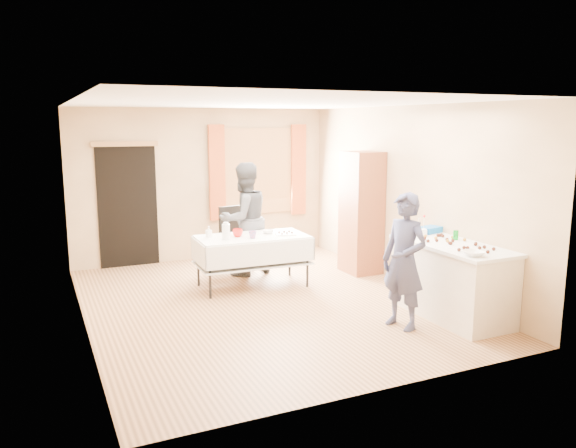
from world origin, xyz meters
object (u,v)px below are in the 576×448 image
counter (452,280)px  woman (244,219)px  chair (236,252)px  party_table (253,257)px  cabinet (361,213)px  girl (404,261)px

counter → woman: (-1.64, 2.88, 0.43)m
chair → woman: (0.04, -0.29, 0.57)m
party_table → counter: bearing=-49.3°
cabinet → counter: cabinet is taller
cabinet → girl: 2.49m
party_table → chair: size_ratio=1.59×
girl → woman: 3.08m
girl → woman: woman is taller
counter → chair: (-1.67, 3.17, -0.15)m
cabinet → chair: bearing=152.7°
chair → girl: 3.40m
cabinet → girl: bearing=-110.5°
cabinet → woman: bearing=160.2°
counter → woman: woman is taller
cabinet → counter: bearing=-92.5°
party_table → girl: girl is taller
cabinet → counter: 2.31m
counter → party_table: counter is taller
cabinet → counter: (-0.10, -2.26, -0.51)m
cabinet → party_table: bearing=-178.3°
cabinet → counter: size_ratio=1.19×
counter → woman: size_ratio=0.91×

